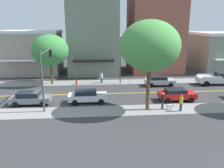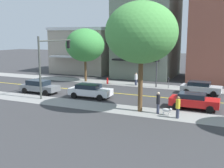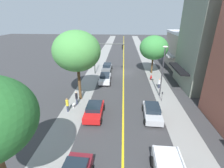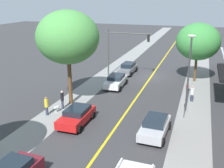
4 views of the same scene
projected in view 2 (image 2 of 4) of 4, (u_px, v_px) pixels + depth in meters
name	position (u px, v px, depth m)	size (l,w,h in m)	color
ground_plane	(63.00, 88.00, 33.80)	(140.00, 140.00, 0.00)	#38383A
sidewalk_left	(86.00, 81.00, 39.19)	(2.99, 126.00, 0.01)	gray
sidewalk_right	(30.00, 98.00, 28.41)	(2.99, 126.00, 0.01)	gray
road_centerline_stripe	(63.00, 88.00, 33.80)	(0.20, 126.00, 0.00)	yellow
tan_rowhouse	(86.00, 50.00, 47.77)	(9.68, 10.16, 7.62)	#A39989
pale_office_building	(148.00, 30.00, 42.78)	(11.46, 8.94, 14.36)	gray
street_tree_right_corner	(85.00, 45.00, 37.90)	(5.34, 5.34, 7.32)	brown
street_tree_left_far	(141.00, 33.00, 22.52)	(5.97, 5.97, 9.18)	brown
fire_hydrant	(107.00, 81.00, 36.68)	(0.44, 0.24, 0.84)	red
parking_meter	(168.00, 81.00, 33.56)	(0.12, 0.18, 1.33)	#4C4C51
traffic_light_mast	(50.00, 56.00, 29.12)	(5.84, 0.32, 6.31)	#474C47
street_lamp	(157.00, 52.00, 33.57)	(0.70, 0.36, 7.16)	#38383D
red_sedan_right_curb	(194.00, 101.00, 24.29)	(2.11, 4.20, 1.40)	red
silver_sedan_left_curb	(201.00, 88.00, 30.28)	(2.15, 4.31, 1.39)	#B7BABF
white_sedan_right_curb	(90.00, 91.00, 28.57)	(2.13, 4.45, 1.43)	silver
grey_sedan_right_curb	(39.00, 86.00, 30.87)	(2.00, 4.40, 1.46)	slate
pedestrian_yellow_shirt	(178.00, 107.00, 21.55)	(0.34, 0.34, 1.76)	#33384C
pedestrian_black_shirt	(158.00, 102.00, 22.82)	(0.31, 0.31, 1.83)	#33384C
pedestrian_white_shirt	(136.00, 79.00, 35.71)	(0.39, 0.39, 1.61)	#33384C
small_dog	(167.00, 110.00, 22.47)	(0.37, 0.84, 0.63)	silver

